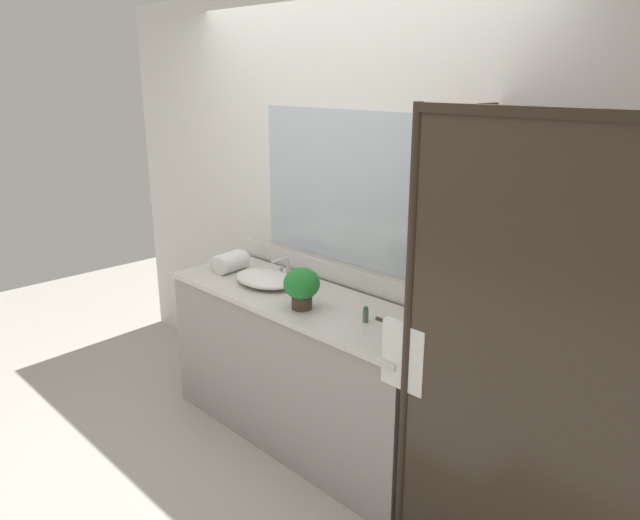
{
  "coord_description": "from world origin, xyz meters",
  "views": [
    {
      "loc": [
        2.35,
        -2.15,
        2.09
      ],
      "look_at": [
        0.15,
        0.0,
        1.15
      ],
      "focal_mm": 33.95,
      "sensor_mm": 36.0,
      "label": 1
    }
  ],
  "objects_px": {
    "rolled_towel_near_edge": "(227,260)",
    "potted_plant": "(302,286)",
    "sink_basin": "(265,279)",
    "rolled_towel_middle": "(232,262)",
    "faucet": "(287,271)",
    "amenity_bottle_body_wash": "(399,335)",
    "amenity_bottle_conditioner": "(366,315)",
    "amenity_bottle_shampoo": "(414,320)"
  },
  "relations": [
    {
      "from": "sink_basin",
      "to": "amenity_bottle_conditioner",
      "type": "bearing_deg",
      "value": -0.11
    },
    {
      "from": "potted_plant",
      "to": "amenity_bottle_conditioner",
      "type": "relative_size",
      "value": 2.77
    },
    {
      "from": "amenity_bottle_shampoo",
      "to": "rolled_towel_middle",
      "type": "relative_size",
      "value": 0.41
    },
    {
      "from": "rolled_towel_near_edge",
      "to": "potted_plant",
      "type": "bearing_deg",
      "value": -10.16
    },
    {
      "from": "amenity_bottle_shampoo",
      "to": "rolled_towel_middle",
      "type": "xyz_separation_m",
      "value": [
        -1.36,
        -0.1,
        0.02
      ]
    },
    {
      "from": "amenity_bottle_shampoo",
      "to": "rolled_towel_middle",
      "type": "height_order",
      "value": "rolled_towel_middle"
    },
    {
      "from": "rolled_towel_middle",
      "to": "potted_plant",
      "type": "bearing_deg",
      "value": -8.64
    },
    {
      "from": "rolled_towel_near_edge",
      "to": "sink_basin",
      "type": "bearing_deg",
      "value": -6.64
    },
    {
      "from": "amenity_bottle_shampoo",
      "to": "amenity_bottle_body_wash",
      "type": "distance_m",
      "value": 0.2
    },
    {
      "from": "sink_basin",
      "to": "amenity_bottle_body_wash",
      "type": "relative_size",
      "value": 5.07
    },
    {
      "from": "amenity_bottle_conditioner",
      "to": "rolled_towel_near_edge",
      "type": "bearing_deg",
      "value": 177.53
    },
    {
      "from": "amenity_bottle_shampoo",
      "to": "amenity_bottle_conditioner",
      "type": "bearing_deg",
      "value": -151.3
    },
    {
      "from": "potted_plant",
      "to": "amenity_bottle_shampoo",
      "type": "distance_m",
      "value": 0.62
    },
    {
      "from": "amenity_bottle_shampoo",
      "to": "rolled_towel_near_edge",
      "type": "bearing_deg",
      "value": -177.5
    },
    {
      "from": "potted_plant",
      "to": "amenity_bottle_body_wash",
      "type": "bearing_deg",
      "value": 3.13
    },
    {
      "from": "amenity_bottle_conditioner",
      "to": "rolled_towel_middle",
      "type": "bearing_deg",
      "value": 179.35
    },
    {
      "from": "amenity_bottle_body_wash",
      "to": "amenity_bottle_conditioner",
      "type": "bearing_deg",
      "value": 165.39
    },
    {
      "from": "sink_basin",
      "to": "rolled_towel_middle",
      "type": "xyz_separation_m",
      "value": [
        -0.34,
        0.01,
        0.02
      ]
    },
    {
      "from": "faucet",
      "to": "rolled_towel_middle",
      "type": "relative_size",
      "value": 0.79
    },
    {
      "from": "amenity_bottle_shampoo",
      "to": "amenity_bottle_body_wash",
      "type": "relative_size",
      "value": 1.06
    },
    {
      "from": "amenity_bottle_shampoo",
      "to": "amenity_bottle_conditioner",
      "type": "distance_m",
      "value": 0.25
    },
    {
      "from": "potted_plant",
      "to": "amenity_bottle_shampoo",
      "type": "xyz_separation_m",
      "value": [
        0.57,
        0.22,
        -0.09
      ]
    },
    {
      "from": "faucet",
      "to": "amenity_bottle_conditioner",
      "type": "relative_size",
      "value": 2.1
    },
    {
      "from": "amenity_bottle_body_wash",
      "to": "rolled_towel_near_edge",
      "type": "relative_size",
      "value": 0.34
    },
    {
      "from": "sink_basin",
      "to": "faucet",
      "type": "bearing_deg",
      "value": 90.0
    },
    {
      "from": "faucet",
      "to": "rolled_towel_near_edge",
      "type": "height_order",
      "value": "faucet"
    },
    {
      "from": "faucet",
      "to": "amenity_bottle_conditioner",
      "type": "xyz_separation_m",
      "value": [
        0.8,
        -0.17,
        -0.01
      ]
    },
    {
      "from": "sink_basin",
      "to": "rolled_towel_near_edge",
      "type": "xyz_separation_m",
      "value": [
        -0.45,
        0.05,
        0.01
      ]
    },
    {
      "from": "potted_plant",
      "to": "amenity_bottle_conditioner",
      "type": "height_order",
      "value": "potted_plant"
    },
    {
      "from": "faucet",
      "to": "amenity_bottle_conditioner",
      "type": "distance_m",
      "value": 0.82
    },
    {
      "from": "amenity_bottle_body_wash",
      "to": "rolled_towel_middle",
      "type": "height_order",
      "value": "rolled_towel_middle"
    },
    {
      "from": "sink_basin",
      "to": "amenity_bottle_shampoo",
      "type": "relative_size",
      "value": 4.77
    },
    {
      "from": "faucet",
      "to": "amenity_bottle_body_wash",
      "type": "bearing_deg",
      "value": -12.86
    },
    {
      "from": "amenity_bottle_shampoo",
      "to": "amenity_bottle_body_wash",
      "type": "bearing_deg",
      "value": -73.11
    },
    {
      "from": "sink_basin",
      "to": "rolled_towel_middle",
      "type": "bearing_deg",
      "value": 178.07
    },
    {
      "from": "rolled_towel_near_edge",
      "to": "rolled_towel_middle",
      "type": "relative_size",
      "value": 1.11
    },
    {
      "from": "amenity_bottle_conditioner",
      "to": "amenity_bottle_body_wash",
      "type": "distance_m",
      "value": 0.28
    },
    {
      "from": "sink_basin",
      "to": "faucet",
      "type": "height_order",
      "value": "faucet"
    },
    {
      "from": "amenity_bottle_conditioner",
      "to": "rolled_towel_middle",
      "type": "relative_size",
      "value": 0.38
    },
    {
      "from": "faucet",
      "to": "rolled_towel_middle",
      "type": "distance_m",
      "value": 0.38
    },
    {
      "from": "sink_basin",
      "to": "potted_plant",
      "type": "height_order",
      "value": "potted_plant"
    },
    {
      "from": "amenity_bottle_shampoo",
      "to": "rolled_towel_near_edge",
      "type": "distance_m",
      "value": 1.47
    }
  ]
}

